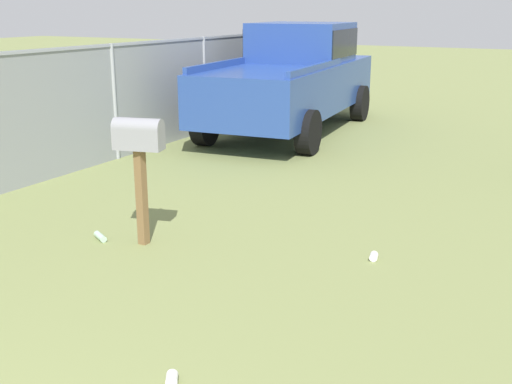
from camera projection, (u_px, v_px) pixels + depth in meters
mailbox at (139, 144)px, 6.36m from camera, size 0.32×0.53×1.33m
pickup_truck at (294, 75)px, 12.49m from camera, size 5.64×2.63×2.09m
fence_section at (114, 98)px, 10.11m from camera, size 15.92×0.07×1.85m
litter_cup_midfield_b at (374, 256)px, 6.21m from camera, size 0.12×0.10×0.08m
litter_cup_midfield_a at (172, 378)px, 4.17m from camera, size 0.13×0.12×0.08m
litter_bottle_by_mailbox at (100, 237)px, 6.76m from camera, size 0.17×0.23×0.07m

